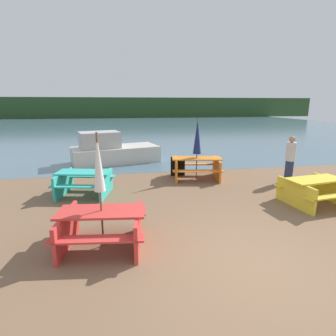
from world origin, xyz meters
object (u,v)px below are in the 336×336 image
at_px(picnic_table_red, 102,225).
at_px(signboard, 178,166).
at_px(picnic_table_orange, 196,166).
at_px(umbrella_white, 98,164).
at_px(picnic_table_teal, 85,181).
at_px(umbrella_navy, 197,137).
at_px(boat, 112,151).
at_px(picnic_table_yellow, 314,189).
at_px(person, 290,159).

xyz_separation_m(picnic_table_red, signboard, (2.54, 4.87, -0.08)).
bearing_deg(picnic_table_orange, umbrella_white, -125.80).
bearing_deg(picnic_table_teal, picnic_table_orange, 16.53).
height_order(umbrella_navy, boat, umbrella_navy).
relative_size(picnic_table_yellow, signboard, 2.32).
bearing_deg(signboard, umbrella_navy, -40.50).
bearing_deg(person, picnic_table_yellow, -106.94).
relative_size(picnic_table_teal, umbrella_navy, 0.84).
bearing_deg(umbrella_white, picnic_table_red, 0.00).
relative_size(picnic_table_red, umbrella_navy, 0.82).
bearing_deg(umbrella_white, picnic_table_teal, 103.07).
xyz_separation_m(picnic_table_yellow, person, (0.64, 2.09, 0.39)).
bearing_deg(picnic_table_teal, umbrella_navy, 16.53).
xyz_separation_m(picnic_table_orange, signboard, (-0.60, 0.52, -0.10)).
bearing_deg(boat, picnic_table_yellow, -63.79).
relative_size(boat, signboard, 5.74).
distance_m(umbrella_navy, signboard, 1.44).
xyz_separation_m(picnic_table_teal, umbrella_white, (0.74, -3.20, 1.22)).
distance_m(picnic_table_orange, umbrella_navy, 1.09).
xyz_separation_m(picnic_table_yellow, signboard, (-3.11, 3.59, -0.06)).
relative_size(picnic_table_yellow, person, 1.06).
bearing_deg(picnic_table_yellow, boat, 131.40).
distance_m(boat, person, 7.71).
relative_size(picnic_table_orange, signboard, 2.69).
bearing_deg(boat, umbrella_navy, -61.90).
bearing_deg(picnic_table_red, signboard, 62.49).
height_order(picnic_table_yellow, boat, boat).
xyz_separation_m(picnic_table_red, umbrella_white, (0.00, 0.00, 1.21)).
xyz_separation_m(picnic_table_orange, person, (3.14, -0.99, 0.35)).
height_order(picnic_table_red, boat, boat).
distance_m(person, signboard, 4.06).
bearing_deg(picnic_table_teal, signboard, 26.97).
distance_m(picnic_table_red, picnic_table_orange, 5.37).
bearing_deg(picnic_table_orange, picnic_table_red, -125.80).
xyz_separation_m(picnic_table_teal, umbrella_navy, (3.88, 1.15, 1.13)).
bearing_deg(picnic_table_yellow, picnic_table_teal, 163.27).
bearing_deg(picnic_table_teal, boat, 81.40).
height_order(umbrella_navy, person, umbrella_navy).
height_order(picnic_table_teal, picnic_table_orange, picnic_table_orange).
bearing_deg(picnic_table_orange, person, -17.42).
distance_m(boat, signboard, 3.88).
xyz_separation_m(picnic_table_yellow, umbrella_white, (-5.65, -1.28, 1.22)).
relative_size(picnic_table_yellow, boat, 0.40).
height_order(picnic_table_red, picnic_table_yellow, picnic_table_red).
height_order(picnic_table_orange, boat, boat).
xyz_separation_m(umbrella_white, signboard, (2.54, 4.87, -1.29)).
bearing_deg(person, umbrella_navy, 162.58).
distance_m(picnic_table_red, picnic_table_teal, 3.29).
bearing_deg(person, picnic_table_teal, -178.64).
height_order(umbrella_white, boat, umbrella_white).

